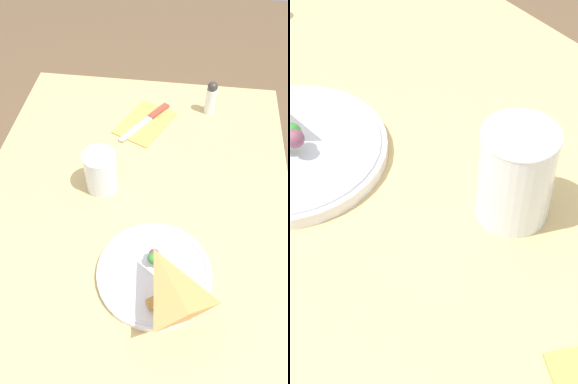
% 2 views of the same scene
% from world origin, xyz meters
% --- Properties ---
extents(ground_plane, '(6.00, 6.00, 0.00)m').
position_xyz_m(ground_plane, '(0.00, 0.00, 0.00)').
color(ground_plane, brown).
extents(dining_table, '(1.14, 0.77, 0.77)m').
position_xyz_m(dining_table, '(0.00, 0.00, 0.66)').
color(dining_table, '#DBB770').
rests_on(dining_table, ground_plane).
extents(plate_pizza, '(0.24, 0.24, 0.06)m').
position_xyz_m(plate_pizza, '(0.11, 0.07, 0.79)').
color(plate_pizza, white).
rests_on(plate_pizza, dining_table).
extents(milk_glass, '(0.08, 0.08, 0.11)m').
position_xyz_m(milk_glass, '(-0.11, -0.08, 0.82)').
color(milk_glass, white).
rests_on(milk_glass, dining_table).
extents(napkin_folded, '(0.21, 0.18, 0.00)m').
position_xyz_m(napkin_folded, '(-0.36, -0.01, 0.77)').
color(napkin_folded, '#E59E4C').
rests_on(napkin_folded, dining_table).
extents(butter_knife, '(0.18, 0.13, 0.01)m').
position_xyz_m(butter_knife, '(-0.37, -0.00, 0.78)').
color(butter_knife, '#99422D').
rests_on(butter_knife, napkin_folded).
extents(pepper_shaker, '(0.03, 0.03, 0.10)m').
position_xyz_m(pepper_shaker, '(-0.44, 0.18, 0.82)').
color(pepper_shaker, white).
rests_on(pepper_shaker, dining_table).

